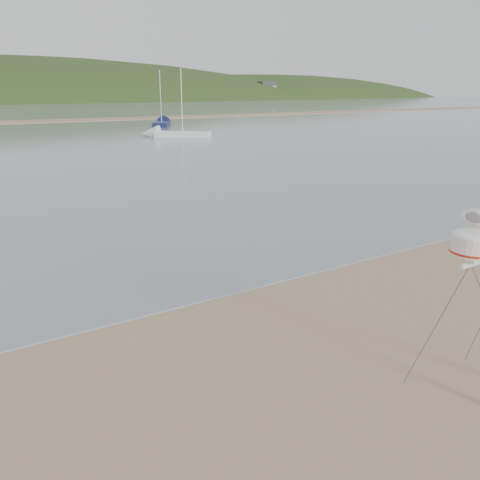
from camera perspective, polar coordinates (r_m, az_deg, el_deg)
ground at (r=6.33m, az=-8.55°, el=-24.82°), size 560.00×560.00×0.00m
sailboat_white_near at (r=48.02m, az=-8.40°, el=11.70°), size 5.79×5.69×6.51m
sailboat_blue_far at (r=64.64m, az=-8.63°, el=12.88°), size 5.02×6.86×6.93m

